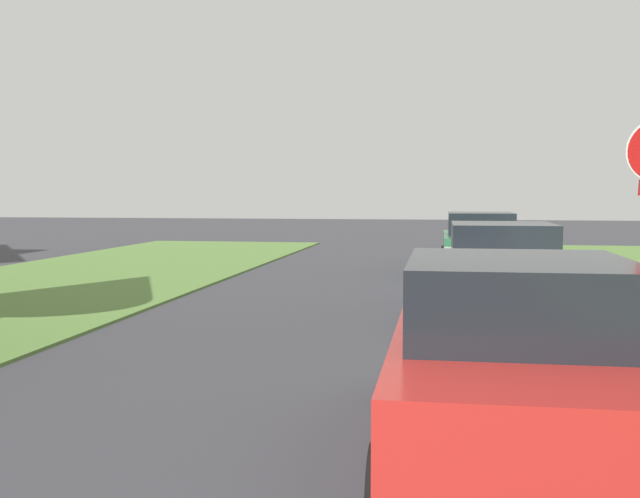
{
  "coord_description": "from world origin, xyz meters",
  "views": [
    {
      "loc": [
        1.6,
        -0.77,
        2.06
      ],
      "look_at": [
        -0.02,
        8.88,
        1.34
      ],
      "focal_mm": 42.88,
      "sensor_mm": 36.0,
      "label": 1
    }
  ],
  "objects": [
    {
      "name": "parked_sedan_green",
      "position": [
        2.4,
        19.12,
        0.72
      ],
      "size": [
        1.98,
        4.42,
        1.57
      ],
      "color": "#28663D",
      "rests_on": "ground"
    },
    {
      "name": "parked_sedan_red",
      "position": [
        2.12,
        5.17,
        0.72
      ],
      "size": [
        1.98,
        4.42,
        1.57
      ],
      "color": "red",
      "rests_on": "ground"
    },
    {
      "name": "parked_sedan_silver",
      "position": [
        2.46,
        12.08,
        0.72
      ],
      "size": [
        1.98,
        4.42,
        1.57
      ],
      "color": "#BCBCC1",
      "rests_on": "ground"
    }
  ]
}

